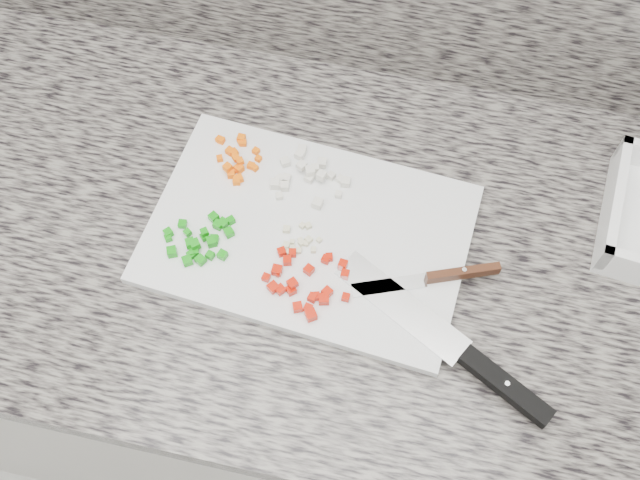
# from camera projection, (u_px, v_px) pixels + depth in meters

# --- Properties ---
(cabinet) EXTENTS (3.92, 0.62, 0.86)m
(cabinet) POSITION_uv_depth(u_px,v_px,m) (304.00, 345.00, 1.37)
(cabinet) COLOR silver
(cabinet) RESTS_ON ground
(countertop) EXTENTS (3.96, 0.64, 0.04)m
(countertop) POSITION_uv_depth(u_px,v_px,m) (297.00, 234.00, 0.98)
(countertop) COLOR slate
(countertop) RESTS_ON cabinet
(cutting_board) EXTENTS (0.44, 0.31, 0.01)m
(cutting_board) POSITION_uv_depth(u_px,v_px,m) (309.00, 234.00, 0.94)
(cutting_board) COLOR silver
(cutting_board) RESTS_ON countertop
(carrot_pile) EXTENTS (0.07, 0.08, 0.02)m
(carrot_pile) POSITION_uv_depth(u_px,v_px,m) (236.00, 160.00, 0.98)
(carrot_pile) COLOR #FF6605
(carrot_pile) RESTS_ON cutting_board
(onion_pile) EXTENTS (0.11, 0.09, 0.02)m
(onion_pile) POSITION_uv_depth(u_px,v_px,m) (306.00, 176.00, 0.97)
(onion_pile) COLOR silver
(onion_pile) RESTS_ON cutting_board
(green_pepper_pile) EXTENTS (0.09, 0.08, 0.02)m
(green_pepper_pile) POSITION_uv_depth(u_px,v_px,m) (202.00, 240.00, 0.92)
(green_pepper_pile) COLOR #0F8E0C
(green_pepper_pile) RESTS_ON cutting_board
(red_pepper_pile) EXTENTS (0.11, 0.10, 0.02)m
(red_pepper_pile) POSITION_uv_depth(u_px,v_px,m) (305.00, 283.00, 0.90)
(red_pepper_pile) COLOR #C21402
(red_pepper_pile) RESTS_ON cutting_board
(garlic_pile) EXTENTS (0.05, 0.05, 0.01)m
(garlic_pile) POSITION_uv_depth(u_px,v_px,m) (298.00, 241.00, 0.93)
(garlic_pile) COLOR beige
(garlic_pile) RESTS_ON cutting_board
(chef_knife) EXTENTS (0.29, 0.18, 0.02)m
(chef_knife) POSITION_uv_depth(u_px,v_px,m) (468.00, 358.00, 0.85)
(chef_knife) COLOR silver
(chef_knife) RESTS_ON cutting_board
(paring_knife) EXTENTS (0.18, 0.08, 0.02)m
(paring_knife) POSITION_uv_depth(u_px,v_px,m) (444.00, 276.00, 0.90)
(paring_knife) COLOR silver
(paring_knife) RESTS_ON cutting_board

